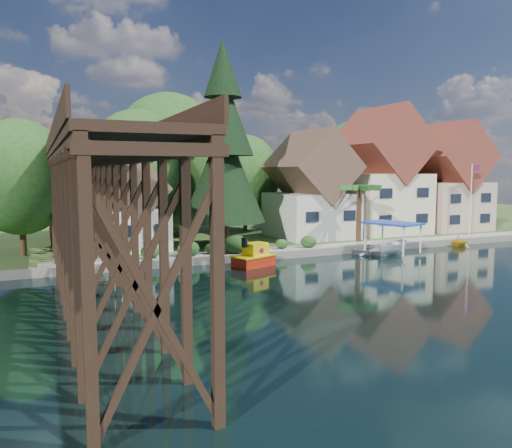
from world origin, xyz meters
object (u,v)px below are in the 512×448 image
object	(u,v)px
conifer	(223,148)
boat_white_a	(374,250)
house_center	(379,179)
house_right	(444,184)
palm_tree	(359,189)
tugboat	(254,257)
boat_yellow	(459,240)
house_left	(311,192)
flagpole	(472,191)
shed	(137,211)
boat_canopy	(392,241)
trestle_bridge	(85,201)

from	to	relation	value
conifer	boat_white_a	distance (m)	16.00
house_center	house_right	size ratio (longest dim) A/B	1.12
palm_tree	tugboat	distance (m)	14.68
house_center	boat_yellow	bearing A→B (deg)	-74.45
house_left	flagpole	world-z (taller)	house_left
conifer	flagpole	bearing A→B (deg)	-5.14
house_left	house_center	xyz separation A→B (m)	(9.00, 0.50, 1.28)
conifer	palm_tree	size ratio (longest dim) A/B	3.15
house_left	conifer	xyz separation A→B (m)	(-10.52, -2.77, 4.16)
shed	boat_canopy	size ratio (longest dim) A/B	1.53
house_right	boat_yellow	world-z (taller)	house_right
flagpole	house_right	bearing A→B (deg)	76.96
tugboat	boat_canopy	xyz separation A→B (m)	(13.11, -0.03, 0.52)
house_left	tugboat	world-z (taller)	house_left
house_center	tugboat	bearing A→B (deg)	-151.56
house_left	shed	world-z (taller)	house_left
house_left	flagpole	bearing A→B (deg)	-17.28
boat_white_a	boat_yellow	bearing A→B (deg)	-57.72
palm_tree	flagpole	size ratio (longest dim) A/B	0.77
shed	boat_yellow	size ratio (longest dim) A/B	3.37
tugboat	boat_white_a	bearing A→B (deg)	4.54
house_center	boat_yellow	world-z (taller)	house_center
shed	tugboat	xyz separation A→B (m)	(7.22, -8.71, -3.12)
trestle_bridge	shed	bearing A→B (deg)	61.81
boat_white_a	flagpole	bearing A→B (deg)	-45.91
tugboat	boat_canopy	distance (m)	13.12
conifer	boat_yellow	size ratio (longest dim) A/B	7.84
palm_tree	boat_yellow	distance (m)	11.13
house_center	boat_canopy	distance (m)	13.67
palm_tree	boat_canopy	distance (m)	6.51
conifer	tugboat	distance (m)	11.37
palm_tree	tugboat	bearing A→B (deg)	-159.66
house_left	boat_canopy	bearing A→B (deg)	-77.18
trestle_bridge	house_left	xyz separation A→B (m)	(23.00, 10.83, -0.21)
palm_tree	conifer	bearing A→B (deg)	168.34
house_left	flagpole	size ratio (longest dim) A/B	1.46
house_right	flagpole	size ratio (longest dim) A/B	1.65
house_right	tugboat	size ratio (longest dim) A/B	3.36
conifer	house_center	bearing A→B (deg)	9.51
conifer	house_right	bearing A→B (deg)	5.55
house_right	boat_canopy	size ratio (longest dim) A/B	2.43
house_center	boat_canopy	bearing A→B (deg)	-121.83
tugboat	boat_white_a	xyz separation A→B (m)	(11.87, 0.94, -0.31)
boat_yellow	house_center	bearing A→B (deg)	10.72
trestle_bridge	house_right	bearing A→B (deg)	14.79
house_center	conifer	xyz separation A→B (m)	(-19.52, -3.27, 2.88)
boat_canopy	boat_yellow	world-z (taller)	boat_canopy
boat_canopy	house_left	bearing A→B (deg)	102.82
house_right	boat_white_a	world-z (taller)	house_right
house_right	tugboat	xyz separation A→B (m)	(-28.78, -10.21, -5.06)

